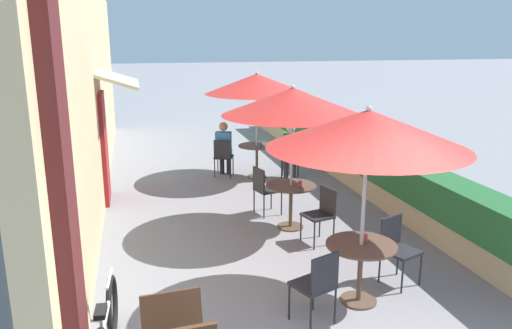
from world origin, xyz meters
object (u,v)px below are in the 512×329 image
object	(u,v)px
coffee_cup_far	(260,144)
cafe_chair_mid_left	(322,211)
cafe_chair_near_left	(318,282)
cafe_chair_near_right	(397,245)
cafe_chair_far_right	(291,155)
seated_patron_far_right	(290,149)
patio_umbrella_mid	(293,102)
patio_umbrella_far	(257,84)
patio_umbrella_near	(368,129)
coffee_cup_near	(365,238)
patio_table_mid	(291,196)
coffee_cup_mid	(300,184)
cafe_chair_far_left	(223,155)
seated_patron_far_left	(224,146)
patio_table_far	(257,153)
cafe_chair_mid_right	(264,187)
patio_table_near	(361,259)

from	to	relation	value
coffee_cup_far	cafe_chair_mid_left	bearing A→B (deg)	-89.85
cafe_chair_near_left	cafe_chair_near_right	world-z (taller)	same
cafe_chair_far_right	seated_patron_far_right	bearing A→B (deg)	90.00
patio_umbrella_mid	patio_umbrella_far	distance (m)	3.15
patio_umbrella_near	patio_umbrella_mid	world-z (taller)	same
cafe_chair_near_right	coffee_cup_near	bearing A→B (deg)	3.07
cafe_chair_near_right	cafe_chair_mid_left	xyz separation A→B (m)	(-0.46, 1.44, 0.00)
patio_table_mid	coffee_cup_mid	world-z (taller)	coffee_cup_mid
cafe_chair_mid_left	coffee_cup_mid	world-z (taller)	cafe_chair_mid_left
patio_umbrella_near	coffee_cup_mid	size ratio (longest dim) A/B	26.37
seated_patron_far_right	patio_umbrella_mid	bearing A→B (deg)	93.45
coffee_cup_mid	seated_patron_far_right	xyz separation A→B (m)	(0.79, 2.94, -0.10)
cafe_chair_far_left	cafe_chair_near_right	bearing A→B (deg)	-56.05
patio_umbrella_near	cafe_chair_near_left	bearing A→B (deg)	-152.39
patio_umbrella_near	cafe_chair_far_right	world-z (taller)	patio_umbrella_near
patio_umbrella_far	seated_patron_far_left	distance (m)	1.61
patio_table_far	cafe_chair_far_right	distance (m)	0.76
patio_table_mid	cafe_chair_mid_right	distance (m)	0.76
cafe_chair_near_right	patio_table_near	bearing A→B (deg)	5.77
cafe_chair_near_left	cafe_chair_mid_left	bearing A→B (deg)	45.71
cafe_chair_far_right	seated_patron_far_right	distance (m)	0.20
patio_umbrella_far	cafe_chair_near_right	bearing A→B (deg)	-84.39
coffee_cup_near	cafe_chair_far_right	xyz separation A→B (m)	(0.81, 5.37, -0.27)
cafe_chair_near_left	cafe_chair_near_right	xyz separation A→B (m)	(1.35, 0.71, 0.00)
cafe_chair_mid_left	cafe_chair_mid_right	distance (m)	1.52
coffee_cup_near	coffee_cup_mid	distance (m)	2.33
patio_table_mid	seated_patron_far_left	world-z (taller)	seated_patron_far_left
cafe_chair_far_right	cafe_chair_far_left	bearing A→B (deg)	5.77
patio_table_far	cafe_chair_far_right	world-z (taller)	cafe_chair_far_right
cafe_chair_far_right	coffee_cup_near	bearing A→B (deg)	102.50
patio_umbrella_far	coffee_cup_far	xyz separation A→B (m)	(0.05, -0.14, -1.32)
cafe_chair_near_right	coffee_cup_far	xyz separation A→B (m)	(-0.47, 5.16, 0.27)
cafe_chair_mid_right	seated_patron_far_right	xyz separation A→B (m)	(1.17, 2.13, 0.17)
coffee_cup_mid	patio_table_far	xyz separation A→B (m)	(0.10, 3.25, -0.23)
patio_table_near	patio_umbrella_near	distance (m)	1.55
patio_umbrella_near	cafe_chair_far_left	size ratio (longest dim) A/B	2.73
patio_table_near	cafe_chair_far_left	xyz separation A→B (m)	(-0.58, 5.85, -0.04)
patio_umbrella_far	patio_table_far	bearing A→B (deg)	-90.00
patio_table_near	cafe_chair_near_right	size ratio (longest dim) A/B	0.96
cafe_chair_near_left	cafe_chair_far_left	bearing A→B (deg)	67.29
cafe_chair_mid_left	coffee_cup_far	size ratio (longest dim) A/B	9.67
cafe_chair_near_right	coffee_cup_mid	distance (m)	2.16
patio_table_mid	coffee_cup_near	bearing A→B (deg)	-86.95
patio_umbrella_near	cafe_chair_near_left	distance (m)	1.76
cafe_chair_near_right	seated_patron_far_left	distance (m)	5.73
patio_table_near	seated_patron_far_right	world-z (taller)	seated_patron_far_right
patio_umbrella_near	seated_patron_far_left	distance (m)	6.15
cafe_chair_near_left	cafe_chair_mid_right	xyz separation A→B (m)	(0.35, 3.57, 0.00)
cafe_chair_near_left	seated_patron_far_left	xyz separation A→B (m)	(0.13, 6.31, 0.17)
patio_umbrella_far	seated_patron_far_left	xyz separation A→B (m)	(-0.69, 0.31, -1.42)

